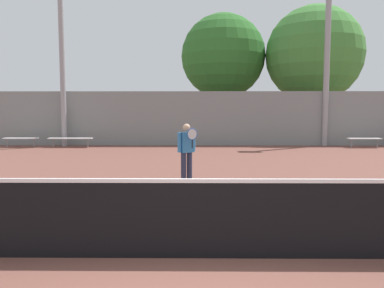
{
  "coord_description": "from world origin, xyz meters",
  "views": [
    {
      "loc": [
        -0.03,
        -4.61,
        1.88
      ],
      "look_at": [
        -0.13,
        6.34,
        0.88
      ],
      "focal_mm": 35.0,
      "sensor_mm": 36.0,
      "label": 1
    }
  ],
  "objects_px": {
    "bench_courtside_near": "(364,139)",
    "tree_green_tall": "(314,54)",
    "tennis_net": "(198,218)",
    "bench_courtside_far": "(21,139)",
    "light_pole_far_right": "(62,44)",
    "light_pole_near_left": "(327,55)",
    "tennis_player": "(187,150)",
    "tree_green_broad": "(223,57)",
    "bench_adjacent_court": "(70,139)"
  },
  "relations": [
    {
      "from": "bench_courtside_far",
      "to": "tennis_net",
      "type": "bearing_deg",
      "value": -57.86
    },
    {
      "from": "bench_adjacent_court",
      "to": "tennis_net",
      "type": "bearing_deg",
      "value": -65.79
    },
    {
      "from": "light_pole_far_right",
      "to": "tree_green_tall",
      "type": "xyz_separation_m",
      "value": [
        14.22,
        4.24,
        0.09
      ]
    },
    {
      "from": "light_pole_near_left",
      "to": "tree_green_broad",
      "type": "bearing_deg",
      "value": 135.23
    },
    {
      "from": "tennis_net",
      "to": "bench_courtside_near",
      "type": "distance_m",
      "value": 16.44
    },
    {
      "from": "tennis_player",
      "to": "light_pole_near_left",
      "type": "bearing_deg",
      "value": 21.97
    },
    {
      "from": "light_pole_near_left",
      "to": "tree_green_tall",
      "type": "xyz_separation_m",
      "value": [
        0.53,
        3.88,
        0.59
      ]
    },
    {
      "from": "tennis_player",
      "to": "bench_courtside_near",
      "type": "bearing_deg",
      "value": 13.0
    },
    {
      "from": "tennis_net",
      "to": "light_pole_near_left",
      "type": "height_order",
      "value": "light_pole_near_left"
    },
    {
      "from": "tennis_player",
      "to": "bench_courtside_near",
      "type": "relative_size",
      "value": 0.94
    },
    {
      "from": "bench_courtside_near",
      "to": "tennis_player",
      "type": "bearing_deg",
      "value": -134.03
    },
    {
      "from": "tennis_player",
      "to": "bench_courtside_near",
      "type": "height_order",
      "value": "tennis_player"
    },
    {
      "from": "bench_courtside_far",
      "to": "light_pole_near_left",
      "type": "relative_size",
      "value": 0.2
    },
    {
      "from": "light_pole_near_left",
      "to": "tree_green_tall",
      "type": "height_order",
      "value": "tree_green_tall"
    },
    {
      "from": "light_pole_near_left",
      "to": "tree_green_broad",
      "type": "height_order",
      "value": "light_pole_near_left"
    },
    {
      "from": "bench_courtside_near",
      "to": "bench_courtside_far",
      "type": "height_order",
      "value": "same"
    },
    {
      "from": "bench_courtside_near",
      "to": "light_pole_far_right",
      "type": "distance_m",
      "value": 16.07
    },
    {
      "from": "tennis_player",
      "to": "light_pole_far_right",
      "type": "bearing_deg",
      "value": 91.4
    },
    {
      "from": "bench_courtside_near",
      "to": "light_pole_near_left",
      "type": "relative_size",
      "value": 0.19
    },
    {
      "from": "tennis_player",
      "to": "tree_green_tall",
      "type": "distance_m",
      "value": 16.49
    },
    {
      "from": "tennis_net",
      "to": "light_pole_far_right",
      "type": "relative_size",
      "value": 1.25
    },
    {
      "from": "bench_courtside_near",
      "to": "bench_courtside_far",
      "type": "bearing_deg",
      "value": 180.0
    },
    {
      "from": "tennis_net",
      "to": "light_pole_far_right",
      "type": "distance_m",
      "value": 17.02
    },
    {
      "from": "tree_green_broad",
      "to": "bench_courtside_far",
      "type": "bearing_deg",
      "value": -150.27
    },
    {
      "from": "tennis_player",
      "to": "bench_adjacent_court",
      "type": "relative_size",
      "value": 0.69
    },
    {
      "from": "bench_courtside_near",
      "to": "tree_green_tall",
      "type": "relative_size",
      "value": 0.19
    },
    {
      "from": "bench_courtside_near",
      "to": "tree_green_tall",
      "type": "xyz_separation_m",
      "value": [
        -1.09,
        4.96,
        4.89
      ]
    },
    {
      "from": "tree_green_broad",
      "to": "tennis_net",
      "type": "bearing_deg",
      "value": -95.01
    },
    {
      "from": "tennis_net",
      "to": "bench_courtside_near",
      "type": "height_order",
      "value": "tennis_net"
    },
    {
      "from": "light_pole_far_right",
      "to": "light_pole_near_left",
      "type": "bearing_deg",
      "value": 1.53
    },
    {
      "from": "tree_green_tall",
      "to": "tennis_net",
      "type": "bearing_deg",
      "value": -111.02
    },
    {
      "from": "bench_adjacent_court",
      "to": "light_pole_far_right",
      "type": "relative_size",
      "value": 0.24
    },
    {
      "from": "bench_courtside_far",
      "to": "tree_green_broad",
      "type": "distance_m",
      "value": 13.2
    },
    {
      "from": "tennis_player",
      "to": "light_pole_far_right",
      "type": "relative_size",
      "value": 0.17
    },
    {
      "from": "tennis_net",
      "to": "bench_courtside_near",
      "type": "xyz_separation_m",
      "value": [
        8.42,
        14.12,
        -0.09
      ]
    },
    {
      "from": "tennis_player",
      "to": "tree_green_tall",
      "type": "xyz_separation_m",
      "value": [
        7.59,
        13.94,
        4.48
      ]
    },
    {
      "from": "light_pole_near_left",
      "to": "tennis_player",
      "type": "bearing_deg",
      "value": -125.06
    },
    {
      "from": "bench_courtside_far",
      "to": "tree_green_broad",
      "type": "relative_size",
      "value": 0.21
    },
    {
      "from": "light_pole_far_right",
      "to": "bench_adjacent_court",
      "type": "bearing_deg",
      "value": -52.62
    },
    {
      "from": "light_pole_near_left",
      "to": "light_pole_far_right",
      "type": "height_order",
      "value": "light_pole_far_right"
    },
    {
      "from": "tennis_net",
      "to": "tree_green_broad",
      "type": "relative_size",
      "value": 1.39
    },
    {
      "from": "bench_courtside_far",
      "to": "tree_green_tall",
      "type": "bearing_deg",
      "value": 17.02
    },
    {
      "from": "tree_green_tall",
      "to": "bench_courtside_near",
      "type": "bearing_deg",
      "value": -77.55
    },
    {
      "from": "tennis_net",
      "to": "bench_courtside_near",
      "type": "relative_size",
      "value": 6.99
    },
    {
      "from": "tennis_player",
      "to": "light_pole_near_left",
      "type": "xyz_separation_m",
      "value": [
        7.06,
        10.06,
        3.89
      ]
    },
    {
      "from": "tennis_net",
      "to": "bench_courtside_far",
      "type": "distance_m",
      "value": 16.67
    },
    {
      "from": "bench_courtside_near",
      "to": "tree_green_broad",
      "type": "height_order",
      "value": "tree_green_broad"
    },
    {
      "from": "bench_courtside_near",
      "to": "tree_green_tall",
      "type": "height_order",
      "value": "tree_green_tall"
    },
    {
      "from": "tennis_net",
      "to": "light_pole_far_right",
      "type": "height_order",
      "value": "light_pole_far_right"
    },
    {
      "from": "tennis_player",
      "to": "light_pole_far_right",
      "type": "distance_m",
      "value": 12.54
    }
  ]
}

